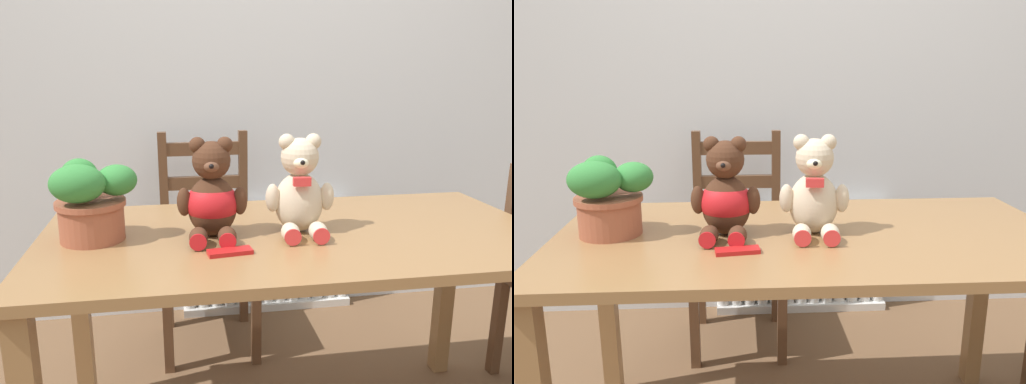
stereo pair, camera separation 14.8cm
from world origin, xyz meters
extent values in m
cube|color=silver|center=(0.00, 1.46, 1.30)|extent=(8.00, 0.04, 2.60)
cylinder|color=silver|center=(-0.31, 1.39, 0.29)|extent=(0.06, 0.06, 0.57)
cylinder|color=silver|center=(-0.24, 1.39, 0.29)|extent=(0.06, 0.06, 0.57)
cylinder|color=silver|center=(-0.17, 1.39, 0.29)|extent=(0.06, 0.06, 0.57)
cylinder|color=silver|center=(-0.10, 1.39, 0.29)|extent=(0.06, 0.06, 0.57)
cylinder|color=silver|center=(-0.03, 1.39, 0.29)|extent=(0.06, 0.06, 0.57)
cylinder|color=silver|center=(0.03, 1.39, 0.29)|extent=(0.06, 0.06, 0.57)
cylinder|color=silver|center=(0.10, 1.39, 0.29)|extent=(0.06, 0.06, 0.57)
cylinder|color=silver|center=(0.17, 1.39, 0.29)|extent=(0.06, 0.06, 0.57)
cylinder|color=silver|center=(0.24, 1.39, 0.29)|extent=(0.06, 0.06, 0.57)
cylinder|color=silver|center=(0.31, 1.39, 0.29)|extent=(0.06, 0.06, 0.57)
cylinder|color=silver|center=(0.38, 1.39, 0.29)|extent=(0.06, 0.06, 0.57)
cylinder|color=silver|center=(0.45, 1.39, 0.29)|extent=(0.06, 0.06, 0.57)
cylinder|color=silver|center=(0.51, 1.39, 0.29)|extent=(0.06, 0.06, 0.57)
cube|color=silver|center=(0.10, 1.39, 0.02)|extent=(0.89, 0.10, 0.04)
cube|color=olive|center=(0.00, 0.38, 0.75)|extent=(1.54, 0.77, 0.03)
cube|color=olive|center=(-0.72, 0.72, 0.37)|extent=(0.06, 0.06, 0.74)
cube|color=olive|center=(0.72, 0.72, 0.37)|extent=(0.06, 0.06, 0.74)
cube|color=brown|center=(-0.23, 1.08, 0.42)|extent=(0.41, 0.42, 0.03)
cube|color=brown|center=(-0.04, 0.89, 0.20)|extent=(0.04, 0.04, 0.40)
cube|color=brown|center=(-0.41, 0.89, 0.20)|extent=(0.04, 0.04, 0.40)
cube|color=brown|center=(-0.04, 1.27, 0.49)|extent=(0.04, 0.04, 0.97)
cube|color=brown|center=(-0.41, 1.27, 0.49)|extent=(0.04, 0.04, 0.97)
cube|color=brown|center=(-0.23, 1.27, 0.89)|extent=(0.33, 0.03, 0.06)
cube|color=brown|center=(-0.23, 1.27, 0.73)|extent=(0.33, 0.03, 0.06)
cube|color=brown|center=(0.94, 0.66, 0.45)|extent=(0.04, 0.04, 0.90)
ellipsoid|color=#472819|center=(-0.25, 0.39, 0.86)|extent=(0.15, 0.13, 0.18)
sphere|color=#472819|center=(-0.25, 0.39, 0.99)|extent=(0.11, 0.11, 0.11)
sphere|color=#472819|center=(-0.22, 0.39, 1.04)|extent=(0.05, 0.05, 0.05)
sphere|color=#472819|center=(-0.29, 0.39, 1.04)|extent=(0.05, 0.05, 0.05)
ellipsoid|color=brown|center=(-0.26, 0.35, 0.98)|extent=(0.05, 0.05, 0.04)
sphere|color=black|center=(-0.26, 0.33, 0.99)|extent=(0.01, 0.01, 0.01)
ellipsoid|color=#472819|center=(-0.18, 0.37, 0.87)|extent=(0.05, 0.05, 0.08)
ellipsoid|color=#472819|center=(-0.34, 0.38, 0.87)|extent=(0.05, 0.05, 0.08)
ellipsoid|color=#472819|center=(-0.22, 0.29, 0.79)|extent=(0.06, 0.09, 0.05)
cylinder|color=red|center=(-0.23, 0.25, 0.79)|extent=(0.05, 0.01, 0.05)
ellipsoid|color=#472819|center=(-0.30, 0.30, 0.79)|extent=(0.06, 0.09, 0.05)
cylinder|color=red|center=(-0.31, 0.26, 0.79)|extent=(0.05, 0.01, 0.05)
ellipsoid|color=red|center=(-0.25, 0.39, 0.86)|extent=(0.17, 0.15, 0.13)
ellipsoid|color=beige|center=(0.01, 0.39, 0.86)|extent=(0.16, 0.13, 0.18)
sphere|color=beige|center=(0.01, 0.39, 1.00)|extent=(0.11, 0.11, 0.11)
sphere|color=beige|center=(0.05, 0.39, 1.04)|extent=(0.05, 0.05, 0.05)
sphere|color=beige|center=(-0.03, 0.39, 1.04)|extent=(0.05, 0.05, 0.05)
ellipsoid|color=white|center=(0.00, 0.35, 0.99)|extent=(0.05, 0.05, 0.04)
sphere|color=black|center=(0.00, 0.33, 0.99)|extent=(0.01, 0.01, 0.01)
ellipsoid|color=beige|center=(0.09, 0.37, 0.88)|extent=(0.05, 0.05, 0.09)
ellipsoid|color=beige|center=(-0.08, 0.38, 0.88)|extent=(0.05, 0.05, 0.09)
ellipsoid|color=beige|center=(0.04, 0.29, 0.79)|extent=(0.06, 0.09, 0.05)
cylinder|color=red|center=(0.04, 0.25, 0.79)|extent=(0.05, 0.01, 0.05)
ellipsoid|color=beige|center=(-0.04, 0.30, 0.79)|extent=(0.06, 0.09, 0.05)
cylinder|color=red|center=(-0.04, 0.26, 0.79)|extent=(0.05, 0.01, 0.05)
cube|color=red|center=(0.00, 0.33, 0.93)|extent=(0.05, 0.02, 0.02)
cylinder|color=#9E5138|center=(-0.60, 0.41, 0.82)|extent=(0.18, 0.18, 0.12)
cylinder|color=#9E5138|center=(-0.60, 0.41, 0.88)|extent=(0.20, 0.20, 0.02)
ellipsoid|color=#337F38|center=(-0.52, 0.41, 0.94)|extent=(0.11, 0.10, 0.09)
ellipsoid|color=#337F38|center=(-0.63, 0.45, 0.95)|extent=(0.11, 0.08, 0.10)
ellipsoid|color=#337F38|center=(-0.62, 0.36, 0.94)|extent=(0.15, 0.11, 0.11)
cube|color=red|center=(-0.22, 0.23, 0.77)|extent=(0.13, 0.06, 0.01)
camera|label=1|loc=(-0.36, -1.03, 1.25)|focal=35.00mm
camera|label=2|loc=(-0.21, -1.04, 1.25)|focal=35.00mm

